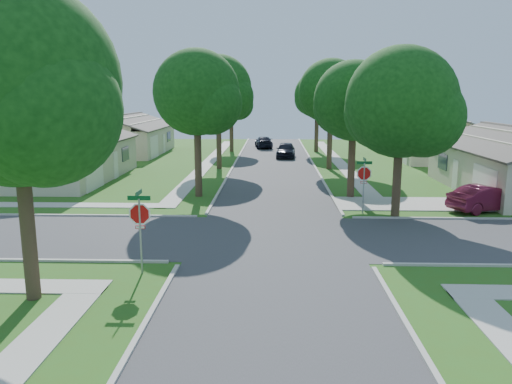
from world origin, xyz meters
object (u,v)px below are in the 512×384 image
(stop_sign_sw, at_px, (140,217))
(tree_w_near, at_px, (198,96))
(stop_sign_ne, at_px, (364,176))
(house_nw_near, at_px, (59,159))
(tree_w_far, at_px, (232,101))
(house_nw_far, at_px, (126,139))
(tree_e_near, at_px, (354,105))
(tree_e_far, at_px, (318,97))
(car_driveway, at_px, (487,198))
(car_curb_west, at_px, (264,142))
(tree_ne_corner, at_px, (402,107))
(tree_w_mid, at_px, (219,92))
(house_ne_far, at_px, (434,143))
(car_curb_east, at_px, (286,150))
(tree_e_mid, at_px, (332,94))
(tree_sw_corner, at_px, (18,93))

(stop_sign_sw, height_order, tree_w_near, tree_w_near)
(stop_sign_ne, height_order, house_nw_near, house_nw_near)
(tree_w_far, distance_m, house_nw_far, 12.19)
(tree_e_near, height_order, tree_e_far, tree_e_far)
(tree_w_far, height_order, house_nw_far, tree_w_far)
(car_driveway, xyz_separation_m, car_curb_west, (-12.70, 32.62, -0.03))
(tree_ne_corner, bearing_deg, tree_e_far, 93.09)
(tree_w_mid, relative_size, tree_ne_corner, 1.10)
(tree_e_far, xyz_separation_m, house_ne_far, (11.24, -5.01, -4.46))
(tree_w_mid, relative_size, car_driveway, 2.22)
(tree_w_far, relative_size, house_nw_near, 0.59)
(tree_e_near, relative_size, tree_w_near, 0.92)
(tree_e_far, xyz_separation_m, tree_w_mid, (-9.39, -13.00, 0.51))
(stop_sign_ne, relative_size, car_curb_east, 0.66)
(tree_e_mid, distance_m, house_nw_far, 23.95)
(stop_sign_sw, bearing_deg, tree_ne_corner, 38.84)
(car_curb_east, relative_size, car_curb_west, 0.97)
(tree_w_far, relative_size, tree_ne_corner, 0.93)
(stop_sign_sw, bearing_deg, house_nw_far, 107.10)
(tree_ne_corner, bearing_deg, tree_e_mid, 95.45)
(tree_w_far, distance_m, car_curb_east, 9.14)
(stop_sign_sw, distance_m, tree_e_mid, 27.71)
(tree_e_mid, height_order, tree_w_near, tree_e_mid)
(tree_w_mid, bearing_deg, tree_w_far, 90.05)
(tree_ne_corner, bearing_deg, stop_sign_sw, -141.16)
(tree_ne_corner, distance_m, car_curb_east, 25.60)
(tree_e_near, relative_size, tree_e_far, 0.95)
(tree_ne_corner, bearing_deg, tree_w_near, 156.44)
(stop_sign_sw, distance_m, house_ne_far, 39.55)
(stop_sign_ne, xyz_separation_m, house_ne_far, (11.29, 24.30, -0.51))
(tree_w_near, bearing_deg, house_ne_far, 44.09)
(tree_w_near, bearing_deg, car_curb_east, 73.56)
(tree_w_far, height_order, house_ne_far, tree_w_far)
(stop_sign_sw, height_order, tree_e_near, tree_e_near)
(tree_e_near, bearing_deg, tree_w_mid, 128.05)
(car_curb_west, bearing_deg, house_nw_near, 51.31)
(tree_e_mid, distance_m, tree_ne_corner, 16.89)
(tree_w_mid, bearing_deg, stop_sign_sw, -90.13)
(tree_e_mid, relative_size, car_driveway, 2.14)
(stop_sign_sw, height_order, tree_e_mid, tree_e_mid)
(stop_sign_sw, relative_size, tree_w_mid, 0.31)
(house_nw_near, xyz_separation_m, car_driveway, (27.49, -9.50, -0.81))
(tree_e_far, xyz_separation_m, car_driveway, (6.75, -28.51, -5.27))
(house_ne_far, bearing_deg, car_driveway, -100.82)
(car_curb_west, bearing_deg, house_ne_far, 145.95)
(tree_e_mid, bearing_deg, tree_sw_corner, -113.53)
(tree_w_mid, xyz_separation_m, tree_ne_corner, (11.00, -16.80, -0.90))
(stop_sign_ne, xyz_separation_m, tree_sw_corner, (-12.14, -11.69, 4.23))
(tree_e_mid, relative_size, tree_w_mid, 0.96)
(tree_e_far, bearing_deg, tree_w_mid, -125.85)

